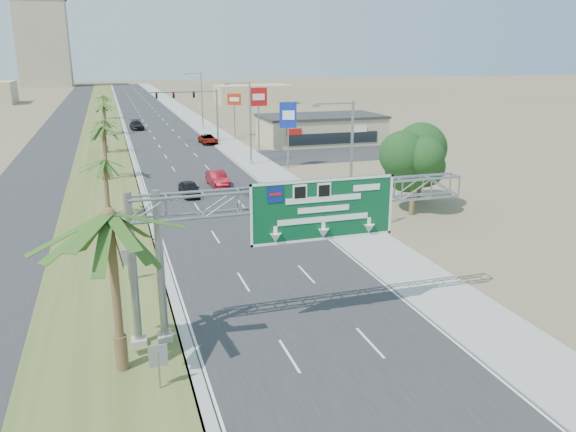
# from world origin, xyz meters

# --- Properties ---
(road) EXTENTS (12.00, 300.00, 0.02)m
(road) POSITION_xyz_m (0.00, 110.00, 0.01)
(road) COLOR #28282B
(road) RESTS_ON ground
(sidewalk_right) EXTENTS (4.00, 300.00, 0.10)m
(sidewalk_right) POSITION_xyz_m (8.50, 110.00, 0.05)
(sidewalk_right) COLOR #9E9B93
(sidewalk_right) RESTS_ON ground
(median_grass) EXTENTS (7.00, 300.00, 0.12)m
(median_grass) POSITION_xyz_m (-10.00, 110.00, 0.06)
(median_grass) COLOR #475927
(median_grass) RESTS_ON ground
(opposing_road) EXTENTS (8.00, 300.00, 0.02)m
(opposing_road) POSITION_xyz_m (-17.00, 110.00, 0.01)
(opposing_road) COLOR #28282B
(opposing_road) RESTS_ON ground
(sign_gantry) EXTENTS (16.75, 1.24, 7.50)m
(sign_gantry) POSITION_xyz_m (-1.06, 9.93, 6.06)
(sign_gantry) COLOR gray
(sign_gantry) RESTS_ON ground
(palm_near) EXTENTS (5.70, 5.70, 8.35)m
(palm_near) POSITION_xyz_m (-9.20, 8.00, 6.93)
(palm_near) COLOR brown
(palm_near) RESTS_ON ground
(palm_row_b) EXTENTS (3.99, 3.99, 5.95)m
(palm_row_b) POSITION_xyz_m (-9.50, 32.00, 4.90)
(palm_row_b) COLOR brown
(palm_row_b) RESTS_ON ground
(palm_row_c) EXTENTS (3.99, 3.99, 6.75)m
(palm_row_c) POSITION_xyz_m (-9.50, 48.00, 5.66)
(palm_row_c) COLOR brown
(palm_row_c) RESTS_ON ground
(palm_row_d) EXTENTS (3.99, 3.99, 5.45)m
(palm_row_d) POSITION_xyz_m (-9.50, 66.00, 4.42)
(palm_row_d) COLOR brown
(palm_row_d) RESTS_ON ground
(palm_row_e) EXTENTS (3.99, 3.99, 6.15)m
(palm_row_e) POSITION_xyz_m (-9.50, 85.00, 5.09)
(palm_row_e) COLOR brown
(palm_row_e) RESTS_ON ground
(palm_row_f) EXTENTS (3.99, 3.99, 5.75)m
(palm_row_f) POSITION_xyz_m (-9.50, 110.00, 4.71)
(palm_row_f) COLOR brown
(palm_row_f) RESTS_ON ground
(streetlight_near) EXTENTS (3.27, 0.44, 10.00)m
(streetlight_near) POSITION_xyz_m (7.30, 22.00, 4.69)
(streetlight_near) COLOR gray
(streetlight_near) RESTS_ON ground
(streetlight_mid) EXTENTS (3.27, 0.44, 10.00)m
(streetlight_mid) POSITION_xyz_m (7.30, 52.00, 4.69)
(streetlight_mid) COLOR gray
(streetlight_mid) RESTS_ON ground
(streetlight_far) EXTENTS (3.27, 0.44, 10.00)m
(streetlight_far) POSITION_xyz_m (7.30, 88.00, 4.69)
(streetlight_far) COLOR gray
(streetlight_far) RESTS_ON ground
(signal_mast) EXTENTS (10.28, 0.71, 8.00)m
(signal_mast) POSITION_xyz_m (5.17, 71.97, 4.85)
(signal_mast) COLOR gray
(signal_mast) RESTS_ON ground
(store_building) EXTENTS (18.00, 10.00, 4.00)m
(store_building) POSITION_xyz_m (22.00, 66.00, 2.00)
(store_building) COLOR tan
(store_building) RESTS_ON ground
(oak_near) EXTENTS (4.50, 4.50, 6.80)m
(oak_near) POSITION_xyz_m (15.00, 26.00, 4.53)
(oak_near) COLOR brown
(oak_near) RESTS_ON ground
(oak_far) EXTENTS (3.50, 3.50, 5.60)m
(oak_far) POSITION_xyz_m (18.00, 30.00, 3.82)
(oak_far) COLOR brown
(oak_far) RESTS_ON ground
(median_signback_a) EXTENTS (0.75, 0.08, 2.08)m
(median_signback_a) POSITION_xyz_m (-7.80, 6.00, 1.45)
(median_signback_a) COLOR gray
(median_signback_a) RESTS_ON ground
(median_signback_b) EXTENTS (0.75, 0.08, 2.08)m
(median_signback_b) POSITION_xyz_m (-8.50, 18.00, 1.45)
(median_signback_b) COLOR gray
(median_signback_b) RESTS_ON ground
(tower_distant) EXTENTS (20.00, 16.00, 35.00)m
(tower_distant) POSITION_xyz_m (-32.00, 250.00, 17.50)
(tower_distant) COLOR tan
(tower_distant) RESTS_ON ground
(building_distant_right) EXTENTS (20.00, 12.00, 5.00)m
(building_distant_right) POSITION_xyz_m (30.00, 140.00, 2.50)
(building_distant_right) COLOR tan
(building_distant_right) RESTS_ON ground
(car_left_lane) EXTENTS (2.00, 4.32, 1.43)m
(car_left_lane) POSITION_xyz_m (-2.00, 38.24, 0.72)
(car_left_lane) COLOR black
(car_left_lane) RESTS_ON ground
(car_mid_lane) EXTENTS (1.84, 4.79, 1.56)m
(car_mid_lane) POSITION_xyz_m (1.33, 41.65, 0.78)
(car_mid_lane) COLOR maroon
(car_mid_lane) RESTS_ON ground
(car_right_lane) EXTENTS (2.55, 5.06, 1.37)m
(car_right_lane) POSITION_xyz_m (5.36, 70.38, 0.69)
(car_right_lane) COLOR gray
(car_right_lane) RESTS_ON ground
(car_far) EXTENTS (2.46, 5.56, 1.59)m
(car_far) POSITION_xyz_m (-4.08, 91.03, 0.79)
(car_far) COLOR black
(car_far) RESTS_ON ground
(pole_sign_red_near) EXTENTS (2.42, 0.53, 9.08)m
(pole_sign_red_near) POSITION_xyz_m (10.39, 59.13, 7.15)
(pole_sign_red_near) COLOR gray
(pole_sign_red_near) RESTS_ON ground
(pole_sign_blue) EXTENTS (1.99, 0.92, 7.98)m
(pole_sign_blue) POSITION_xyz_m (11.26, 48.78, 5.94)
(pole_sign_blue) COLOR gray
(pole_sign_blue) RESTS_ON ground
(pole_sign_red_far) EXTENTS (2.12, 1.19, 7.23)m
(pole_sign_red_far) POSITION_xyz_m (10.79, 76.07, 5.65)
(pole_sign_red_far) COLOR gray
(pole_sign_red_far) RESTS_ON ground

